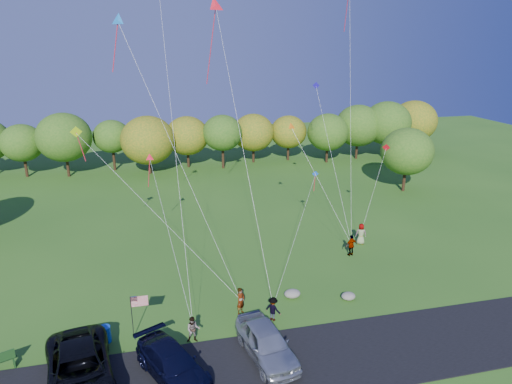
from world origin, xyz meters
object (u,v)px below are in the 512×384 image
flyer_d (351,245)px  trash_barrel (105,334)px  flyer_e (361,234)px  minivan_navy (173,364)px  minivan_silver (266,343)px  flyer_c (273,309)px  flyer_b (193,330)px  flyer_a (241,301)px  minivan_dark (80,370)px

flyer_d → trash_barrel: bearing=7.6°
flyer_d → flyer_e: 2.60m
flyer_d → minivan_navy: bearing=23.1°
minivan_silver → trash_barrel: minivan_silver is taller
minivan_silver → flyer_c: bearing=58.9°
flyer_c → flyer_e: 13.95m
trash_barrel → flyer_c: bearing=-1.0°
flyer_b → flyer_c: (5.10, 1.01, -0.01)m
flyer_a → flyer_d: bearing=-12.3°
flyer_a → flyer_b: 3.95m
flyer_a → flyer_d: size_ratio=1.02×
flyer_d → flyer_e: (1.77, 1.90, 0.02)m
minivan_dark → trash_barrel: (0.92, 3.59, -0.52)m
flyer_a → flyer_c: flyer_a is taller
flyer_b → flyer_e: flyer_e is taller
minivan_navy → flyer_e: (16.87, 13.06, 0.08)m
minivan_silver → flyer_c: 3.62m
minivan_dark → minivan_silver: bearing=-9.7°
flyer_c → flyer_e: flyer_e is taller
flyer_e → trash_barrel: flyer_e is taller
minivan_navy → flyer_e: size_ratio=2.91×
flyer_e → flyer_a: bearing=52.5°
flyer_c → flyer_d: flyer_d is taller
minivan_silver → trash_barrel: (-8.81, 3.54, -0.47)m
flyer_a → trash_barrel: (-8.29, -1.02, -0.43)m
flyer_e → flyer_b: bearing=52.6°
minivan_silver → flyer_e: size_ratio=2.86×
flyer_a → flyer_e: flyer_e is taller
flyer_c → flyer_d: bearing=-95.9°
flyer_d → trash_barrel: (-18.77, -7.20, -0.41)m
minivan_navy → minivan_silver: (5.14, 0.41, 0.12)m
minivan_dark → minivan_navy: size_ratio=1.27×
flyer_b → flyer_d: flyer_d is taller
minivan_navy → flyer_c: 7.48m
minivan_silver → flyer_e: minivan_silver is taller
minivan_navy → flyer_d: 18.77m
minivan_dark → flyer_a: size_ratio=3.75×
flyer_a → flyer_e: (12.25, 8.08, 0.01)m
minivan_silver → trash_barrel: bearing=148.2°
minivan_silver → flyer_b: size_ratio=3.28×
trash_barrel → flyer_e: bearing=23.9°
minivan_dark → flyer_d: 22.46m
minivan_silver → flyer_b: 4.47m
minivan_navy → flyer_e: flyer_e is taller
minivan_silver → trash_barrel: 9.51m
flyer_b → minivan_dark: bearing=-150.4°
minivan_silver → flyer_e: (11.73, 12.64, -0.04)m
minivan_dark → minivan_navy: bearing=-14.5°
trash_barrel → flyer_b: bearing=-13.3°
minivan_navy → trash_barrel: 5.41m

